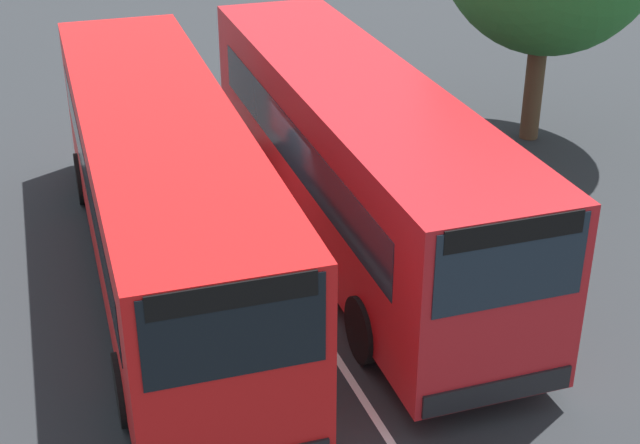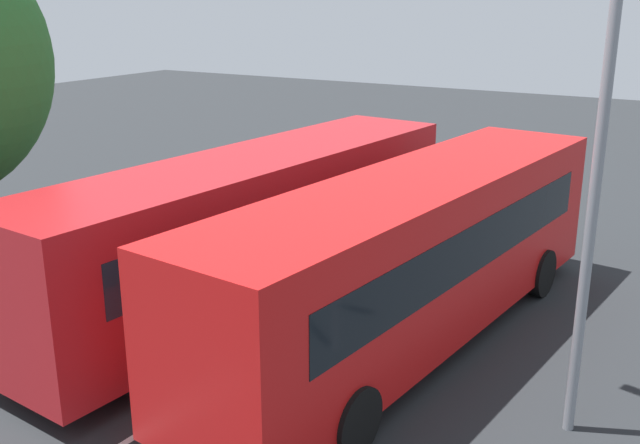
{
  "view_description": "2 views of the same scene",
  "coord_description": "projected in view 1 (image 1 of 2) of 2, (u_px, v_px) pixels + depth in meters",
  "views": [
    {
      "loc": [
        14.1,
        -5.15,
        8.37
      ],
      "look_at": [
        1.41,
        0.4,
        1.23
      ],
      "focal_mm": 51.91,
      "sensor_mm": 36.0,
      "label": 1
    },
    {
      "loc": [
        -11.72,
        -6.91,
        6.33
      ],
      "look_at": [
        0.6,
        0.32,
        1.91
      ],
      "focal_mm": 41.29,
      "sensor_mm": 36.0,
      "label": 2
    }
  ],
  "objects": [
    {
      "name": "ground_plane",
      "position": [
        270.0,
        253.0,
        17.15
      ],
      "size": [
        77.0,
        77.0,
        0.0
      ],
      "primitive_type": "plane",
      "color": "#232628"
    },
    {
      "name": "bus_far_left",
      "position": [
        162.0,
        189.0,
        15.46
      ],
      "size": [
        11.6,
        3.65,
        3.22
      ],
      "rotation": [
        0.0,
        0.0,
        -0.11
      ],
      "color": "red",
      "rests_on": "ground"
    },
    {
      "name": "bus_center_left",
      "position": [
        355.0,
        154.0,
        16.76
      ],
      "size": [
        11.58,
        3.48,
        3.22
      ],
      "rotation": [
        0.0,
        0.0,
        -0.09
      ],
      "color": "#AD191E",
      "rests_on": "ground"
    },
    {
      "name": "lane_stripe_outer_left",
      "position": [
        270.0,
        253.0,
        17.15
      ],
      "size": [
        16.53,
        1.23,
        0.01
      ],
      "primitive_type": "cube",
      "rotation": [
        0.0,
        0.0,
        -0.07
      ],
      "color": "silver",
      "rests_on": "ground"
    }
  ]
}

